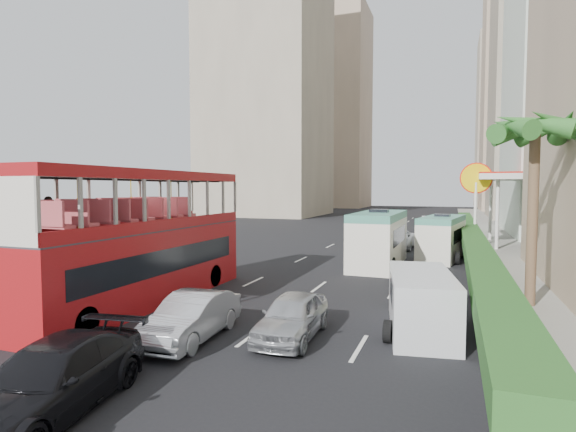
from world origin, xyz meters
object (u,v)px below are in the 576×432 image
at_px(car_silver_lane_a, 192,339).
at_px(minibus_near, 379,239).
at_px(van_asset, 398,248).
at_px(double_decker_bus, 141,237).
at_px(panel_van_near, 421,302).
at_px(car_silver_lane_b, 292,338).
at_px(panel_van_far, 435,230).
at_px(shell_station, 523,211).
at_px(car_black, 52,413).
at_px(palm_tree, 532,217).
at_px(minibus_far, 442,238).

xyz_separation_m(car_silver_lane_a, minibus_near, (3.12, 14.43, 1.52)).
bearing_deg(van_asset, double_decker_bus, -108.89).
distance_m(double_decker_bus, panel_van_near, 10.41).
relative_size(car_silver_lane_b, minibus_near, 0.56).
xyz_separation_m(panel_van_far, shell_station, (6.18, -0.97, 1.74)).
xyz_separation_m(car_silver_lane_a, shell_station, (11.91, 25.97, 2.75)).
distance_m(double_decker_bus, minibus_near, 13.58).
relative_size(car_black, palm_tree, 0.73).
bearing_deg(panel_van_far, palm_tree, -83.51).
bearing_deg(minibus_far, panel_van_far, 103.36).
relative_size(minibus_near, minibus_far, 1.15).
relative_size(double_decker_bus, shell_station, 1.38).
relative_size(car_silver_lane_b, minibus_far, 0.64).
bearing_deg(shell_station, car_silver_lane_a, -114.63).
distance_m(car_silver_lane_a, palm_tree, 12.42).
distance_m(car_silver_lane_a, van_asset, 22.58).
bearing_deg(car_silver_lane_b, palm_tree, 37.89).
bearing_deg(minibus_near, car_silver_lane_b, -90.67).
xyz_separation_m(panel_van_far, palm_tree, (3.98, -19.97, 2.37)).
distance_m(car_silver_lane_a, car_black, 4.65).
bearing_deg(double_decker_bus, palm_tree, 16.16).
height_order(van_asset, palm_tree, palm_tree).
xyz_separation_m(car_black, minibus_far, (6.64, 22.96, 1.32)).
height_order(car_silver_lane_b, minibus_near, minibus_near).
distance_m(car_silver_lane_b, minibus_near, 13.36).
distance_m(van_asset, panel_van_near, 19.44).
bearing_deg(panel_van_near, car_black, -138.38).
distance_m(car_silver_lane_a, minibus_near, 14.84).
relative_size(car_silver_lane_b, panel_van_far, 0.76).
bearing_deg(double_decker_bus, panel_van_near, 0.97).
xyz_separation_m(van_asset, minibus_near, (-0.17, -7.91, 1.52)).
height_order(car_silver_lane_a, shell_station, shell_station).
relative_size(minibus_near, shell_station, 0.86).
distance_m(car_silver_lane_b, palm_tree, 9.72).
xyz_separation_m(car_black, palm_tree, (9.92, 11.61, 3.38)).
bearing_deg(minibus_near, double_decker_bus, -120.96).
distance_m(car_black, panel_van_far, 32.15).
height_order(minibus_near, shell_station, shell_station).
bearing_deg(minibus_near, minibus_far, 50.95).
bearing_deg(panel_van_near, panel_van_far, 82.13).
bearing_deg(shell_station, panel_van_far, 171.07).
height_order(double_decker_bus, car_black, double_decker_bus).
distance_m(car_silver_lane_b, panel_van_near, 4.12).
bearing_deg(car_black, car_silver_lane_a, 78.61).
xyz_separation_m(double_decker_bus, car_silver_lane_a, (4.09, -2.97, -2.53)).
bearing_deg(car_silver_lane_b, car_black, -118.21).
bearing_deg(panel_van_near, minibus_near, 96.18).
bearing_deg(van_asset, shell_station, 24.82).
xyz_separation_m(car_silver_lane_b, palm_tree, (7.03, 5.81, 3.38)).
distance_m(double_decker_bus, car_silver_lane_b, 7.45).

